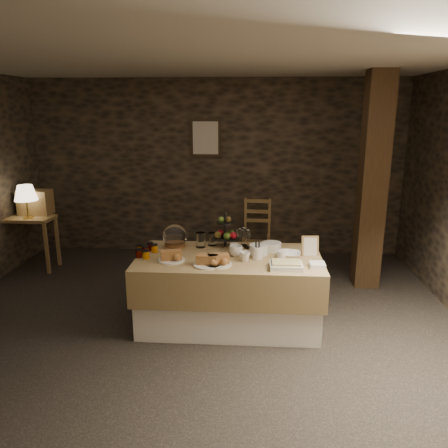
# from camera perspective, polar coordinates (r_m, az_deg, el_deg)

# --- Properties ---
(ground_plane) EXTENTS (5.50, 5.00, 0.01)m
(ground_plane) POSITION_cam_1_polar(r_m,az_deg,el_deg) (4.58, -3.65, -13.36)
(ground_plane) COLOR black
(ground_plane) RESTS_ON ground
(room_shell) EXTENTS (5.52, 5.02, 2.60)m
(room_shell) POSITION_cam_1_polar(r_m,az_deg,el_deg) (4.09, -4.01, 6.33)
(room_shell) COLOR black
(room_shell) RESTS_ON ground
(buffet_table) EXTENTS (1.84, 0.98, 0.73)m
(buffet_table) POSITION_cam_1_polar(r_m,az_deg,el_deg) (4.50, 0.66, -7.98)
(buffet_table) COLOR white
(buffet_table) RESTS_ON ground_plane
(console_table) EXTENTS (0.69, 0.40, 0.74)m
(console_table) POSITION_cam_1_polar(r_m,az_deg,el_deg) (6.52, -24.24, -0.27)
(console_table) COLOR olive
(console_table) RESTS_ON ground_plane
(table_lamp) EXTENTS (0.30, 0.30, 0.45)m
(table_lamp) POSITION_cam_1_polar(r_m,az_deg,el_deg) (6.36, -24.49, 3.67)
(table_lamp) COLOR gold
(table_lamp) RESTS_ON console_table
(wine_rack) EXTENTS (0.42, 0.26, 0.34)m
(wine_rack) POSITION_cam_1_polar(r_m,az_deg,el_deg) (6.58, -23.42, 2.63)
(wine_rack) COLOR olive
(wine_rack) RESTS_ON console_table
(chair) EXTENTS (0.44, 0.42, 0.69)m
(chair) POSITION_cam_1_polar(r_m,az_deg,el_deg) (6.45, 4.26, -1.14)
(chair) COLOR olive
(chair) RESTS_ON ground_plane
(timber_column) EXTENTS (0.30, 0.30, 2.60)m
(timber_column) POSITION_cam_1_polar(r_m,az_deg,el_deg) (5.55, 18.83, 5.09)
(timber_column) COLOR black
(timber_column) RESTS_ON ground_plane
(framed_picture) EXTENTS (0.45, 0.04, 0.55)m
(framed_picture) POSITION_cam_1_polar(r_m,az_deg,el_deg) (6.52, -2.42, 11.18)
(framed_picture) COLOR #302517
(framed_picture) RESTS_ON room_shell
(plate_stack_a) EXTENTS (0.19, 0.19, 0.10)m
(plate_stack_a) POSITION_cam_1_polar(r_m,az_deg,el_deg) (4.45, 4.56, -3.32)
(plate_stack_a) COLOR white
(plate_stack_a) RESTS_ON buffet_table
(plate_stack_b) EXTENTS (0.20, 0.20, 0.08)m
(plate_stack_b) POSITION_cam_1_polar(r_m,az_deg,el_deg) (4.58, 6.24, -2.93)
(plate_stack_b) COLOR white
(plate_stack_b) RESTS_ON buffet_table
(cutlery_holder) EXTENTS (0.10, 0.10, 0.12)m
(cutlery_holder) POSITION_cam_1_polar(r_m,az_deg,el_deg) (4.31, 4.39, -3.79)
(cutlery_holder) COLOR white
(cutlery_holder) RESTS_ON buffet_table
(cup_a) EXTENTS (0.14, 0.14, 0.11)m
(cup_a) POSITION_cam_1_polar(r_m,az_deg,el_deg) (4.39, 1.56, -3.51)
(cup_a) COLOR white
(cup_a) RESTS_ON buffet_table
(cup_b) EXTENTS (0.12, 0.12, 0.09)m
(cup_b) POSITION_cam_1_polar(r_m,az_deg,el_deg) (4.24, 2.76, -4.26)
(cup_b) COLOR white
(cup_b) RESTS_ON buffet_table
(mug_c) EXTENTS (0.09, 0.09, 0.09)m
(mug_c) POSITION_cam_1_polar(r_m,az_deg,el_deg) (4.48, 1.36, -3.18)
(mug_c) COLOR white
(mug_c) RESTS_ON buffet_table
(mug_d) EXTENTS (0.08, 0.08, 0.09)m
(mug_d) POSITION_cam_1_polar(r_m,az_deg,el_deg) (4.31, 7.48, -4.09)
(mug_d) COLOR white
(mug_d) RESTS_ON buffet_table
(bowl) EXTENTS (0.26, 0.26, 0.05)m
(bowl) POSITION_cam_1_polar(r_m,az_deg,el_deg) (4.40, 8.54, -3.98)
(bowl) COLOR white
(bowl) RESTS_ON buffet_table
(cake_dome) EXTENTS (0.26, 0.26, 0.26)m
(cake_dome) POSITION_cam_1_polar(r_m,az_deg,el_deg) (4.68, -6.43, -1.77)
(cake_dome) COLOR olive
(cake_dome) RESTS_ON buffet_table
(fruit_stand) EXTENTS (0.26, 0.26, 0.37)m
(fruit_stand) POSITION_cam_1_polar(r_m,az_deg,el_deg) (4.66, 0.22, -1.26)
(fruit_stand) COLOR black
(fruit_stand) RESTS_ON buffet_table
(bread_platter_left) EXTENTS (0.26, 0.26, 0.11)m
(bread_platter_left) POSITION_cam_1_polar(r_m,az_deg,el_deg) (4.28, -6.89, -4.28)
(bread_platter_left) COLOR white
(bread_platter_left) RESTS_ON buffet_table
(bread_platter_center) EXTENTS (0.26, 0.26, 0.11)m
(bread_platter_center) POSITION_cam_1_polar(r_m,az_deg,el_deg) (4.13, -2.23, -4.93)
(bread_platter_center) COLOR white
(bread_platter_center) RESTS_ON buffet_table
(bread_platter_right) EXTENTS (0.26, 0.26, 0.11)m
(bread_platter_right) POSITION_cam_1_polar(r_m,az_deg,el_deg) (4.14, -0.75, -4.84)
(bread_platter_right) COLOR white
(bread_platter_right) RESTS_ON buffet_table
(jam_jars) EXTENTS (0.20, 0.32, 0.07)m
(jam_jars) POSITION_cam_1_polar(r_m,az_deg,el_deg) (4.51, -10.16, -3.46)
(jam_jars) COLOR #500B01
(jam_jars) RESTS_ON buffet_table
(tart_dish) EXTENTS (0.30, 0.22, 0.07)m
(tart_dish) POSITION_cam_1_polar(r_m,az_deg,el_deg) (4.09, 8.12, -5.35)
(tart_dish) COLOR white
(tart_dish) RESTS_ON buffet_table
(square_dish) EXTENTS (0.14, 0.14, 0.04)m
(square_dish) POSITION_cam_1_polar(r_m,az_deg,el_deg) (4.17, 12.09, -5.27)
(square_dish) COLOR white
(square_dish) RESTS_ON buffet_table
(menu_frame) EXTENTS (0.17, 0.08, 0.22)m
(menu_frame) POSITION_cam_1_polar(r_m,az_deg,el_deg) (4.48, 11.18, -2.92)
(menu_frame) COLOR olive
(menu_frame) RESTS_ON buffet_table
(storage_jar_a) EXTENTS (0.10, 0.10, 0.16)m
(storage_jar_a) POSITION_cam_1_polar(r_m,az_deg,el_deg) (4.66, -3.08, -2.08)
(storage_jar_a) COLOR white
(storage_jar_a) RESTS_ON buffet_table
(storage_jar_b) EXTENTS (0.09, 0.09, 0.14)m
(storage_jar_b) POSITION_cam_1_polar(r_m,az_deg,el_deg) (4.72, -1.56, -1.97)
(storage_jar_b) COLOR white
(storage_jar_b) RESTS_ON buffet_table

